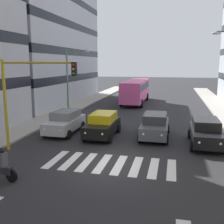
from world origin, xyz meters
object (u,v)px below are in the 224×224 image
bus_behind_traffic (136,89)px  motorcycle_with_rider (2,167)px  street_lamp_right (71,74)px  car_2 (103,125)px  traffic_light_gantry (25,90)px  car_1 (155,125)px  car_3 (65,122)px  car_0 (206,132)px

bus_behind_traffic → motorcycle_with_rider: bearing=84.3°
street_lamp_right → car_2: bearing=124.8°
bus_behind_traffic → traffic_light_gantry: traffic_light_gantry is taller
car_2 → bus_behind_traffic: (-0.00, -16.99, 0.97)m
car_2 → motorcycle_with_rider: car_2 is taller
car_1 → street_lamp_right: (9.24, -7.38, 3.28)m
bus_behind_traffic → traffic_light_gantry: size_ratio=1.91×
car_1 → car_3: bearing=2.4°
traffic_light_gantry → street_lamp_right: bearing=-80.9°
car_0 → street_lamp_right: size_ratio=0.68×
car_0 → car_1: 3.50m
street_lamp_right → car_3: bearing=107.9°
traffic_light_gantry → street_lamp_right: (1.93, -12.11, 0.44)m
car_1 → car_2: same height
car_0 → traffic_light_gantry: traffic_light_gantry is taller
car_0 → motorcycle_with_rider: car_0 is taller
bus_behind_traffic → street_lamp_right: street_lamp_right is taller
car_3 → street_lamp_right: size_ratio=0.68×
car_2 → car_3: 3.06m
car_2 → traffic_light_gantry: 6.19m
motorcycle_with_rider → street_lamp_right: 16.77m
car_1 → traffic_light_gantry: (7.31, 4.73, 2.84)m
car_0 → car_3: (10.09, -0.79, 0.00)m
car_2 → bus_behind_traffic: bus_behind_traffic is taller
car_0 → car_3: size_ratio=1.00×
street_lamp_right → car_1: bearing=141.4°
car_1 → bus_behind_traffic: 16.87m
car_0 → car_2: same height
car_0 → street_lamp_right: bearing=-33.9°
traffic_light_gantry → street_lamp_right: size_ratio=0.84×
car_0 → motorcycle_with_rider: 12.25m
car_3 → traffic_light_gantry: 5.30m
car_2 → traffic_light_gantry: traffic_light_gantry is taller
motorcycle_with_rider → street_lamp_right: bearing=-79.4°
car_1 → motorcycle_with_rider: car_1 is taller
car_3 → motorcycle_with_rider: 8.47m
car_1 → car_0: bearing=162.0°
bus_behind_traffic → traffic_light_gantry: (3.59, 21.16, 1.87)m
car_3 → motorcycle_with_rider: bearing=93.6°
car_0 → car_3: 10.13m
bus_behind_traffic → traffic_light_gantry: 21.54m
car_1 → car_2: (3.72, 0.56, 0.00)m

